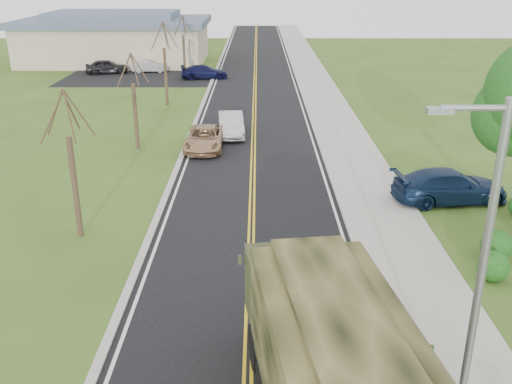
{
  "coord_description": "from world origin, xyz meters",
  "views": [
    {
      "loc": [
        0.26,
        -11.07,
        10.27
      ],
      "look_at": [
        0.2,
        10.35,
        1.8
      ],
      "focal_mm": 40.0,
      "sensor_mm": 36.0,
      "label": 1
    }
  ],
  "objects_px": {
    "suv_champagne": "(205,138)",
    "sedan_silver": "(231,124)",
    "pickup_navy": "(450,186)",
    "military_truck": "(325,350)",
    "utility_box_near": "(420,360)"
  },
  "relations": [
    {
      "from": "suv_champagne",
      "to": "utility_box_near",
      "type": "xyz_separation_m",
      "value": [
        7.53,
        -20.64,
        -0.17
      ]
    },
    {
      "from": "sedan_silver",
      "to": "pickup_navy",
      "type": "xyz_separation_m",
      "value": [
        10.7,
        -11.31,
        0.04
      ]
    },
    {
      "from": "suv_champagne",
      "to": "sedan_silver",
      "type": "xyz_separation_m",
      "value": [
        1.46,
        2.98,
        0.06
      ]
    },
    {
      "from": "suv_champagne",
      "to": "pickup_navy",
      "type": "xyz_separation_m",
      "value": [
        12.15,
        -8.33,
        0.11
      ]
    },
    {
      "from": "sedan_silver",
      "to": "utility_box_near",
      "type": "height_order",
      "value": "sedan_silver"
    },
    {
      "from": "suv_champagne",
      "to": "utility_box_near",
      "type": "relative_size",
      "value": 6.02
    },
    {
      "from": "military_truck",
      "to": "utility_box_near",
      "type": "height_order",
      "value": "military_truck"
    },
    {
      "from": "military_truck",
      "to": "utility_box_near",
      "type": "distance_m",
      "value": 3.83
    },
    {
      "from": "military_truck",
      "to": "suv_champagne",
      "type": "distance_m",
      "value": 23.07
    },
    {
      "from": "pickup_navy",
      "to": "utility_box_near",
      "type": "height_order",
      "value": "pickup_navy"
    },
    {
      "from": "military_truck",
      "to": "sedan_silver",
      "type": "bearing_deg",
      "value": 89.59
    },
    {
      "from": "military_truck",
      "to": "pickup_navy",
      "type": "relative_size",
      "value": 1.55
    },
    {
      "from": "military_truck",
      "to": "utility_box_near",
      "type": "xyz_separation_m",
      "value": [
        2.82,
        1.89,
        -1.77
      ]
    },
    {
      "from": "sedan_silver",
      "to": "pickup_navy",
      "type": "height_order",
      "value": "pickup_navy"
    },
    {
      "from": "military_truck",
      "to": "pickup_navy",
      "type": "bearing_deg",
      "value": 54.67
    }
  ]
}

